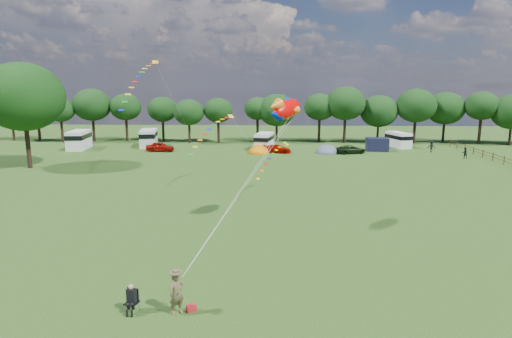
{
  "coord_description": "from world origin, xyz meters",
  "views": [
    {
      "loc": [
        1.49,
        -24.57,
        10.33
      ],
      "look_at": [
        0.0,
        8.0,
        4.0
      ],
      "focal_mm": 30.0,
      "sensor_mm": 36.0,
      "label": 1
    }
  ],
  "objects_px": {
    "kite_flyer": "(177,294)",
    "fish_kite": "(284,109)",
    "campervan_c": "(264,141)",
    "tent_orange": "(259,153)",
    "car_c": "(277,149)",
    "tent_greyblue": "(327,153)",
    "camp_chair": "(132,295)",
    "walker_b": "(431,146)",
    "walker_a": "(465,153)",
    "car_a": "(160,147)",
    "campervan_b": "(149,137)",
    "campervan_a": "(79,139)",
    "campervan_d": "(398,139)",
    "car_d": "(351,149)",
    "big_tree": "(23,97)"
  },
  "relations": [
    {
      "from": "kite_flyer",
      "to": "walker_a",
      "type": "xyz_separation_m",
      "value": [
        31.97,
        44.77,
        -0.19
      ]
    },
    {
      "from": "campervan_a",
      "to": "tent_orange",
      "type": "xyz_separation_m",
      "value": [
        30.11,
        -3.46,
        -1.63
      ]
    },
    {
      "from": "big_tree",
      "to": "walker_b",
      "type": "xyz_separation_m",
      "value": [
        56.27,
        15.93,
        -8.1
      ]
    },
    {
      "from": "tent_greyblue",
      "to": "fish_kite",
      "type": "bearing_deg",
      "value": -101.56
    },
    {
      "from": "fish_kite",
      "to": "walker_a",
      "type": "distance_m",
      "value": 42.81
    },
    {
      "from": "car_c",
      "to": "campervan_c",
      "type": "bearing_deg",
      "value": 42.18
    },
    {
      "from": "big_tree",
      "to": "car_a",
      "type": "xyz_separation_m",
      "value": [
        12.96,
        14.66,
        -8.26
      ]
    },
    {
      "from": "big_tree",
      "to": "fish_kite",
      "type": "xyz_separation_m",
      "value": [
        32.1,
        -22.23,
        -0.28
      ]
    },
    {
      "from": "big_tree",
      "to": "car_d",
      "type": "height_order",
      "value": "big_tree"
    },
    {
      "from": "kite_flyer",
      "to": "fish_kite",
      "type": "height_order",
      "value": "fish_kite"
    },
    {
      "from": "car_c",
      "to": "tent_orange",
      "type": "relative_size",
      "value": 1.16
    },
    {
      "from": "campervan_b",
      "to": "car_d",
      "type": "bearing_deg",
      "value": -111.13
    },
    {
      "from": "tent_greyblue",
      "to": "fish_kite",
      "type": "distance_m",
      "value": 38.12
    },
    {
      "from": "campervan_a",
      "to": "tent_orange",
      "type": "bearing_deg",
      "value": -105.38
    },
    {
      "from": "campervan_a",
      "to": "car_d",
      "type": "bearing_deg",
      "value": -102.32
    },
    {
      "from": "car_c",
      "to": "kite_flyer",
      "type": "distance_m",
      "value": 48.98
    },
    {
      "from": "walker_b",
      "to": "tent_orange",
      "type": "bearing_deg",
      "value": 9.82
    },
    {
      "from": "car_d",
      "to": "campervan_d",
      "type": "bearing_deg",
      "value": -69.29
    },
    {
      "from": "car_a",
      "to": "campervan_b",
      "type": "distance_m",
      "value": 6.47
    },
    {
      "from": "big_tree",
      "to": "campervan_a",
      "type": "xyz_separation_m",
      "value": [
        -1.21,
        16.72,
        -7.37
      ]
    },
    {
      "from": "tent_orange",
      "to": "walker_b",
      "type": "height_order",
      "value": "walker_b"
    },
    {
      "from": "car_c",
      "to": "car_d",
      "type": "bearing_deg",
      "value": -78.87
    },
    {
      "from": "tent_orange",
      "to": "tent_greyblue",
      "type": "relative_size",
      "value": 0.92
    },
    {
      "from": "campervan_d",
      "to": "tent_greyblue",
      "type": "height_order",
      "value": "campervan_d"
    },
    {
      "from": "walker_b",
      "to": "big_tree",
      "type": "bearing_deg",
      "value": 20.06
    },
    {
      "from": "kite_flyer",
      "to": "tent_orange",
      "type": "bearing_deg",
      "value": 47.73
    },
    {
      "from": "walker_a",
      "to": "walker_b",
      "type": "relative_size",
      "value": 0.89
    },
    {
      "from": "car_a",
      "to": "fish_kite",
      "type": "height_order",
      "value": "fish_kite"
    },
    {
      "from": "tent_greyblue",
      "to": "camp_chair",
      "type": "xyz_separation_m",
      "value": [
        -14.61,
        -48.74,
        0.82
      ]
    },
    {
      "from": "campervan_c",
      "to": "fish_kite",
      "type": "height_order",
      "value": "fish_kite"
    },
    {
      "from": "big_tree",
      "to": "car_c",
      "type": "relative_size",
      "value": 3.12
    },
    {
      "from": "campervan_a",
      "to": "campervan_c",
      "type": "height_order",
      "value": "campervan_a"
    },
    {
      "from": "walker_b",
      "to": "campervan_c",
      "type": "bearing_deg",
      "value": 0.5
    },
    {
      "from": "campervan_d",
      "to": "tent_greyblue",
      "type": "relative_size",
      "value": 1.41
    },
    {
      "from": "big_tree",
      "to": "car_d",
      "type": "distance_m",
      "value": 46.25
    },
    {
      "from": "car_c",
      "to": "campervan_b",
      "type": "height_order",
      "value": "campervan_b"
    },
    {
      "from": "car_a",
      "to": "campervan_c",
      "type": "height_order",
      "value": "campervan_c"
    },
    {
      "from": "kite_flyer",
      "to": "fish_kite",
      "type": "bearing_deg",
      "value": 27.77
    },
    {
      "from": "car_d",
      "to": "tent_orange",
      "type": "height_order",
      "value": "tent_orange"
    },
    {
      "from": "car_a",
      "to": "campervan_b",
      "type": "xyz_separation_m",
      "value": [
        -3.41,
        5.43,
        0.85
      ]
    },
    {
      "from": "campervan_a",
      "to": "fish_kite",
      "type": "xyz_separation_m",
      "value": [
        33.31,
        -38.95,
        7.08
      ]
    },
    {
      "from": "tent_greyblue",
      "to": "walker_b",
      "type": "relative_size",
      "value": 2.19
    },
    {
      "from": "car_d",
      "to": "camp_chair",
      "type": "height_order",
      "value": "camp_chair"
    },
    {
      "from": "campervan_b",
      "to": "tent_greyblue",
      "type": "height_order",
      "value": "campervan_b"
    },
    {
      "from": "fish_kite",
      "to": "campervan_b",
      "type": "bearing_deg",
      "value": 62.43
    },
    {
      "from": "car_c",
      "to": "campervan_a",
      "type": "distance_m",
      "value": 33.07
    },
    {
      "from": "kite_flyer",
      "to": "fish_kite",
      "type": "xyz_separation_m",
      "value": [
        5.07,
        12.42,
        7.73
      ]
    },
    {
      "from": "car_d",
      "to": "campervan_d",
      "type": "xyz_separation_m",
      "value": [
        9.3,
        7.37,
        0.75
      ]
    },
    {
      "from": "car_a",
      "to": "campervan_c",
      "type": "distance_m",
      "value": 16.95
    },
    {
      "from": "campervan_c",
      "to": "tent_orange",
      "type": "bearing_deg",
      "value": -179.36
    }
  ]
}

